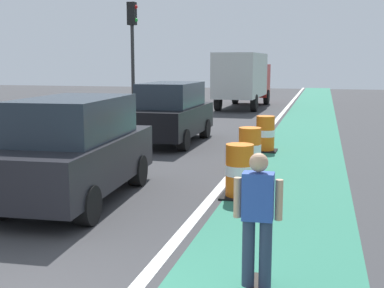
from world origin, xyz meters
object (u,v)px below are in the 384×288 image
parked_suv_second (171,113)px  traffic_barrel_front (239,172)px  parked_suv_nearest (75,149)px  traffic_barrel_mid (250,150)px  traffic_barrel_back (265,134)px  delivery_truck_down_block (243,77)px  skateboarder_on_lane (258,219)px  traffic_light_corner (133,43)px

parked_suv_second → traffic_barrel_front: bearing=-62.4°
parked_suv_nearest → traffic_barrel_mid: (2.92, 3.72, -0.50)m
parked_suv_nearest → traffic_barrel_front: (3.09, 1.04, -0.50)m
parked_suv_second → parked_suv_nearest: bearing=-87.9°
traffic_barrel_mid → traffic_barrel_back: same height
parked_suv_nearest → traffic_barrel_back: 7.29m
traffic_barrel_back → delivery_truck_down_block: delivery_truck_down_block is taller
traffic_barrel_front → traffic_barrel_back: (-0.10, 5.59, 0.00)m
parked_suv_nearest → traffic_barrel_mid: parked_suv_nearest is taller
traffic_barrel_back → parked_suv_nearest: bearing=-114.2°
parked_suv_second → traffic_barrel_mid: (3.19, -3.76, -0.50)m
skateboarder_on_lane → traffic_barrel_mid: bearing=98.7°
traffic_barrel_front → traffic_barrel_mid: same height
skateboarder_on_lane → traffic_barrel_mid: size_ratio=1.55×
delivery_truck_down_block → skateboarder_on_lane: bearing=-80.9°
traffic_barrel_back → delivery_truck_down_block: (-3.00, 14.97, 1.31)m
skateboarder_on_lane → traffic_barrel_front: size_ratio=1.55×
skateboarder_on_lane → traffic_barrel_back: size_ratio=1.55×
parked_suv_nearest → traffic_barrel_mid: 4.75m
skateboarder_on_lane → parked_suv_second: size_ratio=0.37×
parked_suv_second → traffic_barrel_mid: parked_suv_second is taller
parked_suv_nearest → traffic_light_corner: traffic_light_corner is taller
parked_suv_second → traffic_barrel_mid: size_ratio=4.24×
parked_suv_nearest → delivery_truck_down_block: bearing=90.0°
parked_suv_second → traffic_barrel_back: size_ratio=4.24×
parked_suv_nearest → delivery_truck_down_block: 21.62m
parked_suv_second → delivery_truck_down_block: delivery_truck_down_block is taller
skateboarder_on_lane → traffic_light_corner: size_ratio=0.33×
parked_suv_nearest → traffic_barrel_front: bearing=18.6°
parked_suv_nearest → parked_suv_second: same height
parked_suv_second → traffic_barrel_back: (3.26, -0.85, -0.50)m
parked_suv_nearest → traffic_light_corner: (-2.93, 10.90, 2.47)m
traffic_barrel_front → delivery_truck_down_block: bearing=98.6°
traffic_barrel_front → traffic_barrel_back: size_ratio=1.00×
parked_suv_nearest → traffic_light_corner: 11.56m
traffic_barrel_mid → parked_suv_nearest: bearing=-128.1°
traffic_barrel_mid → traffic_barrel_back: bearing=88.6°
traffic_barrel_mid → delivery_truck_down_block: size_ratio=0.14×
skateboarder_on_lane → parked_suv_second: bearing=111.7°
traffic_barrel_back → traffic_barrel_mid: bearing=-91.4°
traffic_barrel_back → delivery_truck_down_block: size_ratio=0.14×
skateboarder_on_lane → parked_suv_second: (-4.25, 10.70, 0.12)m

